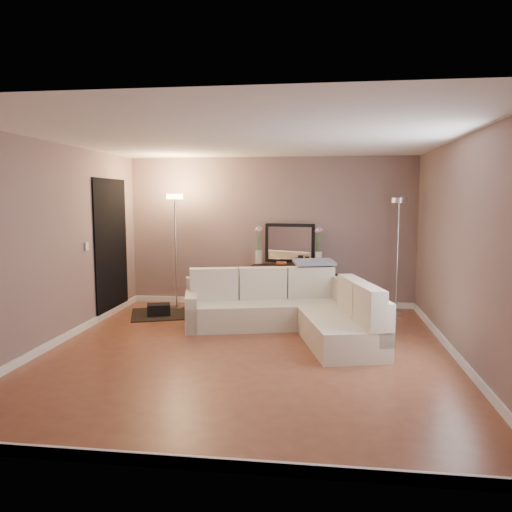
# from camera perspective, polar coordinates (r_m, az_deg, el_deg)

# --- Properties ---
(floor) EXTENTS (5.00, 5.50, 0.01)m
(floor) POSITION_cam_1_polar(r_m,az_deg,el_deg) (6.31, -0.97, -10.87)
(floor) COLOR brown
(floor) RESTS_ON ground
(ceiling) EXTENTS (5.00, 5.50, 0.01)m
(ceiling) POSITION_cam_1_polar(r_m,az_deg,el_deg) (6.06, -1.02, 13.40)
(ceiling) COLOR white
(ceiling) RESTS_ON ground
(wall_back) EXTENTS (5.00, 0.02, 2.60)m
(wall_back) POSITION_cam_1_polar(r_m,az_deg,el_deg) (8.77, 1.67, 2.77)
(wall_back) COLOR gray
(wall_back) RESTS_ON ground
(wall_front) EXTENTS (5.00, 0.02, 2.60)m
(wall_front) POSITION_cam_1_polar(r_m,az_deg,el_deg) (3.36, -7.97, -3.60)
(wall_front) COLOR gray
(wall_front) RESTS_ON ground
(wall_left) EXTENTS (0.02, 5.50, 2.60)m
(wall_left) POSITION_cam_1_polar(r_m,az_deg,el_deg) (6.88, -22.16, 1.21)
(wall_left) COLOR gray
(wall_left) RESTS_ON ground
(wall_right) EXTENTS (0.02, 5.50, 2.60)m
(wall_right) POSITION_cam_1_polar(r_m,az_deg,el_deg) (6.19, 22.64, 0.63)
(wall_right) COLOR gray
(wall_right) RESTS_ON ground
(baseboard_back) EXTENTS (5.00, 0.03, 0.10)m
(baseboard_back) POSITION_cam_1_polar(r_m,az_deg,el_deg) (8.92, 1.63, -5.28)
(baseboard_back) COLOR white
(baseboard_back) RESTS_ON ground
(baseboard_front) EXTENTS (5.00, 0.03, 0.10)m
(baseboard_front) POSITION_cam_1_polar(r_m,az_deg,el_deg) (3.81, -7.53, -22.36)
(baseboard_front) COLOR white
(baseboard_front) RESTS_ON ground
(baseboard_left) EXTENTS (0.03, 5.50, 0.10)m
(baseboard_left) POSITION_cam_1_polar(r_m,az_deg,el_deg) (7.08, -21.53, -8.91)
(baseboard_left) COLOR white
(baseboard_left) RESTS_ON ground
(baseboard_right) EXTENTS (0.03, 5.50, 0.10)m
(baseboard_right) POSITION_cam_1_polar(r_m,az_deg,el_deg) (6.43, 21.92, -10.51)
(baseboard_right) COLOR white
(baseboard_right) RESTS_ON ground
(doorway) EXTENTS (0.02, 1.20, 2.20)m
(doorway) POSITION_cam_1_polar(r_m,az_deg,el_deg) (8.39, -16.20, 0.96)
(doorway) COLOR black
(doorway) RESTS_ON ground
(switch_plate) EXTENTS (0.02, 0.08, 0.12)m
(switch_plate) POSITION_cam_1_polar(r_m,az_deg,el_deg) (7.62, -18.78, 1.07)
(switch_plate) COLOR white
(switch_plate) RESTS_ON ground
(sectional_sofa) EXTENTS (2.90, 2.44, 0.85)m
(sectional_sofa) POSITION_cam_1_polar(r_m,az_deg,el_deg) (7.14, 4.23, -6.15)
(sectional_sofa) COLOR beige
(sectional_sofa) RESTS_ON floor
(throw_blanket) EXTENTS (0.69, 0.52, 0.08)m
(throw_blanket) POSITION_cam_1_polar(r_m,az_deg,el_deg) (7.71, 6.67, -0.69)
(throw_blanket) COLOR gray
(throw_blanket) RESTS_ON sectional_sofa
(console_table) EXTENTS (1.24, 0.44, 0.75)m
(console_table) POSITION_cam_1_polar(r_m,az_deg,el_deg) (8.58, 3.17, -3.22)
(console_table) COLOR black
(console_table) RESTS_ON floor
(leaning_mirror) EXTENTS (0.86, 0.12, 0.67)m
(leaning_mirror) POSITION_cam_1_polar(r_m,az_deg,el_deg) (8.63, 3.89, 1.48)
(leaning_mirror) COLOR black
(leaning_mirror) RESTS_ON console_table
(table_decor) EXTENTS (0.52, 0.13, 0.12)m
(table_decor) POSITION_cam_1_polar(r_m,az_deg,el_deg) (8.48, 3.65, -0.75)
(table_decor) COLOR #CA5123
(table_decor) RESTS_ON console_table
(flower_vase_left) EXTENTS (0.14, 0.12, 0.64)m
(flower_vase_left) POSITION_cam_1_polar(r_m,az_deg,el_deg) (8.58, 0.32, 0.97)
(flower_vase_left) COLOR silver
(flower_vase_left) RESTS_ON console_table
(flower_vase_right) EXTENTS (0.14, 0.12, 0.64)m
(flower_vase_right) POSITION_cam_1_polar(r_m,az_deg,el_deg) (8.42, 7.18, 0.81)
(flower_vase_right) COLOR silver
(flower_vase_right) RESTS_ON console_table
(floor_lamp_lit) EXTENTS (0.35, 0.35, 1.96)m
(floor_lamp_lit) POSITION_cam_1_polar(r_m,az_deg,el_deg) (8.54, -9.20, 3.15)
(floor_lamp_lit) COLOR silver
(floor_lamp_lit) RESTS_ON floor
(floor_lamp_unlit) EXTENTS (0.33, 0.33, 1.90)m
(floor_lamp_unlit) POSITION_cam_1_polar(r_m,az_deg,el_deg) (8.29, 15.94, 2.58)
(floor_lamp_unlit) COLOR silver
(floor_lamp_unlit) RESTS_ON floor
(charcoal_rug) EXTENTS (1.53, 1.33, 0.02)m
(charcoal_rug) POSITION_cam_1_polar(r_m,az_deg,el_deg) (8.36, -9.63, -6.47)
(charcoal_rug) COLOR black
(charcoal_rug) RESTS_ON floor
(black_bag) EXTENTS (0.43, 0.36, 0.23)m
(black_bag) POSITION_cam_1_polar(r_m,az_deg,el_deg) (8.25, -11.06, -6.21)
(black_bag) COLOR black
(black_bag) RESTS_ON charcoal_rug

